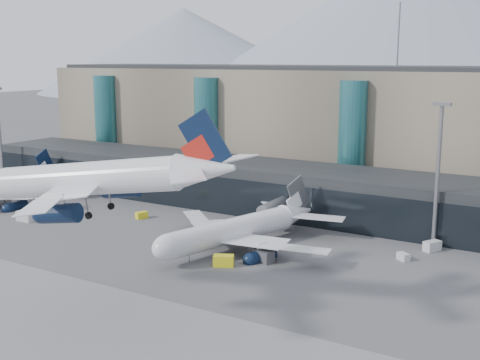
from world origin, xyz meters
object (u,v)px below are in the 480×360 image
hero_jet (112,169)px  veh_h (224,261)px  veh_a (26,216)px  veh_c (264,256)px  veh_f (59,203)px  jet_parked_mid (247,220)px  veh_d (432,246)px  veh_b (142,215)px  lightmast_mid (438,167)px  veh_g (403,257)px  jet_parked_left (4,183)px

hero_jet → veh_h: hero_jet is taller
veh_a → veh_c: (54.12, 2.51, -0.05)m
veh_a → veh_f: size_ratio=1.17×
veh_f → hero_jet: bearing=-147.7°
hero_jet → jet_parked_mid: bearing=80.2°
veh_f → veh_d: bearing=-103.7°
veh_b → veh_d: 58.19m
lightmast_mid → jet_parked_mid: lightmast_mid is taller
veh_a → veh_d: (76.83, 22.23, -0.16)m
veh_b → veh_g: size_ratio=1.12×
jet_parked_left → veh_b: 37.00m
lightmast_mid → veh_b: lightmast_mid is taller
jet_parked_left → veh_h: jet_parked_left is taller
veh_c → veh_g: veh_c is taller
veh_b → jet_parked_mid: bearing=-76.4°
veh_c → veh_f: veh_c is taller
jet_parked_mid → veh_g: jet_parked_mid is taller
jet_parked_left → veh_b: bearing=-86.1°
lightmast_mid → veh_d: size_ratio=8.35×
hero_jet → veh_g: bearing=47.1°
jet_parked_left → veh_c: jet_parked_left is taller
hero_jet → veh_a: (-47.67, 25.73, -18.37)m
hero_jet → veh_d: size_ratio=12.17×
veh_c → lightmast_mid: bearing=64.5°
veh_a → veh_d: size_ratio=1.20×
veh_a → veh_g: size_ratio=1.72×
veh_g → veh_b: bearing=-142.2°
jet_parked_mid → jet_parked_left: bearing=107.0°
lightmast_mid → veh_d: lightmast_mid is taller
veh_a → veh_h: 49.66m
lightmast_mid → veh_f: size_ratio=8.17×
veh_g → jet_parked_left: bearing=-139.6°
lightmast_mid → hero_jet: 57.91m
hero_jet → veh_a: bearing=141.6°
hero_jet → jet_parked_left: hero_jet is taller
veh_c → veh_d: (22.71, 19.72, -0.11)m
hero_jet → jet_parked_mid: hero_jet is taller
hero_jet → jet_parked_mid: size_ratio=0.96×
veh_d → veh_g: (-2.97, -7.54, -0.25)m
jet_parked_left → veh_b: size_ratio=15.79×
lightmast_mid → jet_parked_left: lightmast_mid is taller
veh_c → veh_g: (19.74, 12.18, -0.36)m
jet_parked_left → veh_c: size_ratio=10.71×
veh_b → veh_h: veh_h is taller
veh_a → jet_parked_mid: bearing=8.4°
veh_d → veh_g: size_ratio=1.44×
jet_parked_left → veh_g: 91.32m
veh_b → veh_f: (-22.33, -1.91, 0.18)m
jet_parked_mid → veh_g: (26.30, 6.07, -4.07)m
veh_h → veh_d: bearing=16.8°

